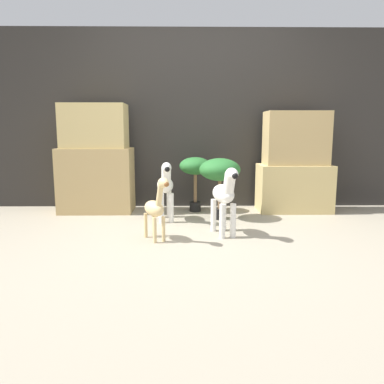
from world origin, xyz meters
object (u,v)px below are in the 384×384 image
Objects in this scene: zebra_right at (225,196)px; giraffe_figurine at (156,207)px; zebra_left at (165,186)px; potted_palm_back at (195,169)px; potted_palm_front at (220,172)px.

giraffe_figurine is (-0.62, -0.16, -0.07)m from zebra_right.
giraffe_figurine is at bearing -165.96° from zebra_right.
zebra_left is 0.99× the size of potted_palm_back.
potted_palm_front is at bearing 52.35° from giraffe_figurine.
zebra_left reaches higher than giraffe_figurine.
potted_palm_back is (-0.26, 0.40, -0.01)m from potted_palm_front.
zebra_left is (-0.58, 0.58, 0.00)m from zebra_right.
potted_palm_front is (0.59, 0.08, 0.14)m from zebra_left.
potted_palm_front reaches higher than zebra_left.
zebra_left is at bearing -124.59° from potted_palm_back.
giraffe_figurine is 1.06m from potted_palm_front.
potted_palm_front is 0.47m from potted_palm_back.
giraffe_figurine is (-0.05, -0.74, -0.07)m from zebra_left.
zebra_right is 0.68m from potted_palm_front.
giraffe_figurine is at bearing -93.53° from zebra_left.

